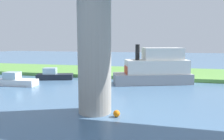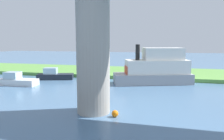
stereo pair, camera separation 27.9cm
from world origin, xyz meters
The scene contains 9 objects.
ground_plane centered at (0.00, 0.00, 0.00)m, with size 160.00×160.00×0.00m, color #4C7093.
grassy_bank centered at (0.00, -6.00, 0.25)m, with size 80.00×12.00×0.50m, color #5B9342.
bridge_pylon centered at (-0.80, 15.07, 4.76)m, with size 2.52×2.52×9.53m, color #9E998E.
person_on_bank centered at (2.95, -1.79, 1.20)m, with size 0.40×0.40×1.39m.
mooring_post centered at (-7.98, -0.90, 0.94)m, with size 0.20×0.20×0.88m, color brown.
skiff_small centered at (-4.67, 1.86, 1.88)m, with size 10.48×6.43×5.08m.
houseboat_blue centered at (12.14, 7.29, 0.59)m, with size 5.06×2.04×1.66m.
motorboat_red centered at (9.66, 2.25, 0.60)m, with size 5.34×3.19×1.68m.
marker_buoy centered at (-2.66, 15.75, 0.25)m, with size 0.50×0.50×0.50m, color orange.
Camera 2 is at (-6.31, 30.88, 5.47)m, focal length 35.53 mm.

